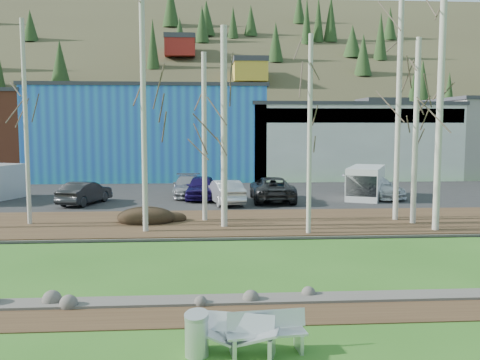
{
  "coord_description": "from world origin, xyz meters",
  "views": [
    {
      "loc": [
        -1.27,
        -11.02,
        4.79
      ],
      "look_at": [
        0.28,
        11.25,
        2.5
      ],
      "focal_mm": 40.0,
      "sensor_mm": 36.0,
      "label": 1
    }
  ],
  "objects": [
    {
      "name": "ground",
      "position": [
        0.0,
        0.0,
        0.0
      ],
      "size": [
        200.0,
        200.0,
        0.0
      ],
      "primitive_type": "plane",
      "color": "#275A18",
      "rests_on": "ground"
    },
    {
      "name": "dirt_strip",
      "position": [
        0.0,
        2.1,
        0.01
      ],
      "size": [
        80.0,
        1.8,
        0.03
      ],
      "primitive_type": "cube",
      "color": "#382616",
      "rests_on": "ground"
    },
    {
      "name": "near_bank_rocks",
      "position": [
        0.0,
        3.1,
        0.0
      ],
      "size": [
        80.0,
        0.8,
        0.5
      ],
      "primitive_type": null,
      "color": "#47423D",
      "rests_on": "ground"
    },
    {
      "name": "river",
      "position": [
        0.0,
        7.2,
        0.0
      ],
      "size": [
        80.0,
        8.0,
        0.9
      ],
      "primitive_type": null,
      "color": "black",
      "rests_on": "ground"
    },
    {
      "name": "far_bank_rocks",
      "position": [
        0.0,
        11.3,
        0.0
      ],
      "size": [
        80.0,
        0.8,
        0.46
      ],
      "primitive_type": null,
      "color": "#47423D",
      "rests_on": "ground"
    },
    {
      "name": "far_bank",
      "position": [
        0.0,
        14.5,
        0.07
      ],
      "size": [
        80.0,
        7.0,
        0.15
      ],
      "primitive_type": "cube",
      "color": "#382616",
      "rests_on": "ground"
    },
    {
      "name": "parking_lot",
      "position": [
        0.0,
        25.0,
        0.07
      ],
      "size": [
        80.0,
        14.0,
        0.14
      ],
      "primitive_type": "cube",
      "color": "black",
      "rests_on": "ground"
    },
    {
      "name": "building_blue",
      "position": [
        -6.0,
        39.0,
        4.16
      ],
      "size": [
        20.4,
        12.24,
        8.3
      ],
      "color": "blue",
      "rests_on": "ground"
    },
    {
      "name": "building_white",
      "position": [
        12.0,
        38.98,
        3.41
      ],
      "size": [
        18.36,
        12.24,
        6.8
      ],
      "color": "beige",
      "rests_on": "ground"
    },
    {
      "name": "hillside",
      "position": [
        0.0,
        84.0,
        17.5
      ],
      "size": [
        160.0,
        72.0,
        35.0
      ],
      "primitive_type": null,
      "color": "#322B1D",
      "rests_on": "ground"
    },
    {
      "name": "bench_intact",
      "position": [
        0.04,
        -0.19,
        0.43
      ],
      "size": [
        1.75,
        0.7,
        0.86
      ],
      "rotation": [
        0.0,
        0.0,
        0.11
      ],
      "color": "silver",
      "rests_on": "ground"
    },
    {
      "name": "bench_damaged",
      "position": [
        -0.66,
        -0.21,
        0.42
      ],
      "size": [
        1.96,
        1.08,
        0.83
      ],
      "rotation": [
        0.0,
        0.0,
        -0.28
      ],
      "color": "silver",
      "rests_on": "ground"
    },
    {
      "name": "litter_bin",
      "position": [
        -1.43,
        -0.27,
        0.43
      ],
      "size": [
        0.62,
        0.62,
        0.85
      ],
      "primitive_type": "cylinder",
      "rotation": [
        0.0,
        0.0,
        -0.33
      ],
      "color": "silver",
      "rests_on": "ground"
    },
    {
      "name": "dirt_mound",
      "position": [
        -4.04,
        14.66,
        0.42
      ],
      "size": [
        2.77,
        1.95,
        0.54
      ],
      "primitive_type": "ellipsoid",
      "color": "black",
      "rests_on": "far_bank"
    },
    {
      "name": "birch_1",
      "position": [
        -9.48,
        14.55,
        4.9
      ],
      "size": [
        0.2,
        0.2,
        9.5
      ],
      "color": "beige",
      "rests_on": "far_bank"
    },
    {
      "name": "birch_2",
      "position": [
        -3.81,
        12.4,
        5.44
      ],
      "size": [
        0.24,
        0.24,
        10.57
      ],
      "color": "beige",
      "rests_on": "far_bank"
    },
    {
      "name": "birch_3",
      "position": [
        -0.31,
        13.26,
        4.68
      ],
      "size": [
        0.29,
        0.29,
        9.07
      ],
      "color": "beige",
      "rests_on": "far_bank"
    },
    {
      "name": "birch_4",
      "position": [
        -1.2,
        15.01,
        4.21
      ],
      "size": [
        0.24,
        0.24,
        8.13
      ],
      "color": "beige",
      "rests_on": "far_bank"
    },
    {
      "name": "birch_5",
      "position": [
        3.26,
        11.49,
        4.38
      ],
      "size": [
        0.2,
        0.2,
        8.45
      ],
      "color": "beige",
      "rests_on": "far_bank"
    },
    {
      "name": "birch_6",
      "position": [
        9.07,
        11.83,
        6.03
      ],
      "size": [
        0.29,
        0.29,
        11.75
      ],
      "color": "beige",
      "rests_on": "far_bank"
    },
    {
      "name": "birch_7",
      "position": [
        8.71,
        13.51,
        4.49
      ],
      "size": [
        0.26,
        0.26,
        8.69
      ],
      "color": "beige",
      "rests_on": "far_bank"
    },
    {
      "name": "birch_8",
      "position": [
        8.21,
        14.48,
        6.13
      ],
      "size": [
        0.26,
        0.26,
        11.96
      ],
      "color": "beige",
      "rests_on": "far_bank"
    },
    {
      "name": "car_0",
      "position": [
        -8.27,
        20.89,
        0.82
      ],
      "size": [
        2.69,
        4.34,
        1.35
      ],
      "primitive_type": "imported",
      "rotation": [
        0.0,
        0.0,
        2.81
      ],
      "color": "black",
      "rests_on": "parking_lot"
    },
    {
      "name": "car_1",
      "position": [
        -2.26,
        23.92,
        0.83
      ],
      "size": [
        2.03,
        4.79,
        1.38
      ],
      "primitive_type": "imported",
      "rotation": [
        0.0,
        0.0,
        0.02
      ],
      "color": "gray",
      "rests_on": "parking_lot"
    },
    {
      "name": "car_2",
      "position": [
        -1.39,
        22.64,
        0.88
      ],
      "size": [
        2.1,
        4.49,
        1.49
      ],
      "primitive_type": "imported",
      "rotation": [
        0.0,
        0.0,
        -0.08
      ],
      "color": "#190E47",
      "rests_on": "parking_lot"
    },
    {
      "name": "car_3",
      "position": [
        0.02,
        20.5,
        0.85
      ],
      "size": [
        2.32,
        4.54,
        1.43
      ],
      "primitive_type": "imported",
      "rotation": [
        0.0,
        0.0,
        3.34
      ],
      "color": "#B9BABC",
      "rests_on": "parking_lot"
    },
    {
      "name": "car_4",
      "position": [
        2.96,
        21.45,
        0.89
      ],
      "size": [
        2.58,
        5.42,
        1.49
      ],
      "primitive_type": "imported",
      "rotation": [
        0.0,
        0.0,
        3.12
      ],
      "color": "#252527",
      "rests_on": "parking_lot"
    },
    {
      "name": "car_5",
      "position": [
        9.74,
        22.57,
        0.85
      ],
      "size": [
        3.45,
        5.26,
        1.42
      ],
      "primitive_type": "imported",
      "rotation": [
        0.0,
        0.0,
        0.33
      ],
      "color": "silver",
      "rests_on": "parking_lot"
    },
    {
      "name": "van_white",
      "position": [
        9.04,
        22.1,
        1.15
      ],
      "size": [
        3.66,
        5.01,
        2.03
      ],
      "rotation": [
        0.0,
        0.0,
        -0.42
      ],
      "color": "white",
      "rests_on": "parking_lot"
    }
  ]
}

